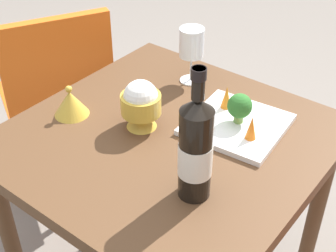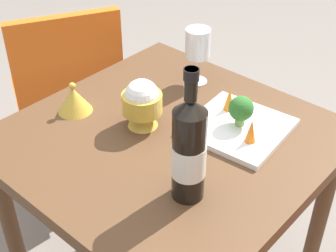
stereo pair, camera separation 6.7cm
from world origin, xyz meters
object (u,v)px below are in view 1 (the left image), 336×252
at_px(wine_glass, 192,44).
at_px(rice_bowl, 141,104).
at_px(carrot_garnish_right, 226,97).
at_px(carrot_garnish_left, 251,128).
at_px(wine_bottle, 196,149).
at_px(chair_by_wall, 58,90).
at_px(serving_plate, 237,125).
at_px(rice_bowl_lid, 71,103).
at_px(broccoli_floret, 240,107).

height_order(wine_glass, rice_bowl, wine_glass).
distance_m(rice_bowl, carrot_garnish_right, 0.25).
relative_size(rice_bowl, carrot_garnish_left, 2.14).
height_order(wine_bottle, carrot_garnish_left, wine_bottle).
relative_size(chair_by_wall, serving_plate, 3.13).
bearing_deg(wine_bottle, carrot_garnish_right, -69.37).
relative_size(carrot_garnish_left, carrot_garnish_right, 0.99).
relative_size(rice_bowl_lid, carrot_garnish_right, 1.49).
xyz_separation_m(serving_plate, carrot_garnish_left, (-0.07, 0.04, 0.04)).
height_order(wine_bottle, serving_plate, wine_bottle).
bearing_deg(carrot_garnish_left, wine_glass, -27.91).
relative_size(wine_glass, broccoli_floret, 2.09).
bearing_deg(serving_plate, carrot_garnish_left, 148.39).
xyz_separation_m(wine_bottle, serving_plate, (0.06, -0.29, -0.12)).
xyz_separation_m(wine_bottle, rice_bowl_lid, (0.46, -0.05, -0.09)).
bearing_deg(serving_plate, wine_glass, -26.90).
height_order(wine_bottle, wine_glass, wine_bottle).
distance_m(broccoli_floret, carrot_garnish_left, 0.08).
bearing_deg(wine_bottle, chair_by_wall, -19.88).
height_order(chair_by_wall, serving_plate, chair_by_wall).
bearing_deg(wine_glass, rice_bowl_lid, 66.35).
relative_size(wine_glass, rice_bowl_lid, 1.79).
relative_size(serving_plate, carrot_garnish_left, 4.09).
xyz_separation_m(serving_plate, carrot_garnish_right, (0.07, -0.04, 0.04)).
relative_size(wine_glass, carrot_garnish_left, 2.70).
xyz_separation_m(wine_glass, serving_plate, (-0.25, 0.13, -0.12)).
bearing_deg(carrot_garnish_right, broccoli_floret, 148.60).
bearing_deg(rice_bowl, carrot_garnish_left, -156.78).
distance_m(wine_glass, rice_bowl_lid, 0.40).
bearing_deg(broccoli_floret, rice_bowl_lid, 30.59).
distance_m(chair_by_wall, broccoli_floret, 0.84).
bearing_deg(carrot_garnish_right, chair_by_wall, 1.71).
bearing_deg(wine_glass, wine_bottle, 126.70).
bearing_deg(wine_bottle, rice_bowl_lid, -6.17).
bearing_deg(chair_by_wall, rice_bowl, -79.89).
height_order(rice_bowl_lid, broccoli_floret, broccoli_floret).
bearing_deg(wine_glass, serving_plate, 153.10).
bearing_deg(broccoli_floret, chair_by_wall, -1.34).
xyz_separation_m(wine_bottle, rice_bowl, (0.27, -0.13, -0.06)).
distance_m(chair_by_wall, wine_glass, 0.64).
bearing_deg(broccoli_floret, wine_bottle, 101.34).
bearing_deg(wine_glass, rice_bowl, 97.68).
relative_size(chair_by_wall, wine_glass, 4.75).
xyz_separation_m(wine_bottle, wine_glass, (0.31, -0.41, -0.00)).
height_order(serving_plate, carrot_garnish_left, carrot_garnish_left).
relative_size(wine_bottle, broccoli_floret, 3.84).
relative_size(chair_by_wall, rice_bowl, 6.00).
bearing_deg(wine_bottle, carrot_garnish_left, -91.28).
xyz_separation_m(rice_bowl, broccoli_floret, (-0.21, -0.16, -0.01)).
height_order(chair_by_wall, wine_bottle, wine_bottle).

